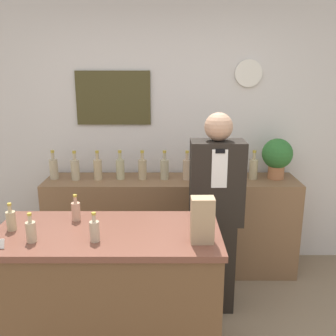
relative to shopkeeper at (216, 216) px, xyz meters
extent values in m
cube|color=silver|center=(-0.41, 0.91, 0.53)|extent=(5.20, 0.06, 2.70)
cube|color=#413A1D|center=(-0.91, 0.86, 0.86)|extent=(0.71, 0.02, 0.51)
cylinder|color=white|center=(0.38, 0.86, 1.09)|extent=(0.26, 0.03, 0.26)
cube|color=brown|center=(-0.35, 0.61, -0.35)|extent=(2.39, 0.48, 0.94)
cube|color=brown|center=(-0.77, -0.60, -0.36)|extent=(1.41, 0.64, 0.92)
cube|color=brown|center=(-0.77, -0.60, 0.12)|extent=(1.44, 0.67, 0.04)
cube|color=black|center=(0.00, 0.00, -0.44)|extent=(0.31, 0.25, 0.76)
cube|color=black|center=(0.00, 0.00, 0.28)|extent=(0.41, 0.25, 0.66)
cube|color=white|center=(0.00, -0.13, 0.42)|extent=(0.12, 0.01, 0.29)
cube|color=black|center=(0.00, -0.13, 0.55)|extent=(0.07, 0.01, 0.03)
sphere|color=tan|center=(0.00, 0.00, 0.71)|extent=(0.22, 0.22, 0.22)
cylinder|color=#B27047|center=(0.65, 0.64, 0.18)|extent=(0.15, 0.15, 0.12)
sphere|color=#2D6B2D|center=(0.65, 0.64, 0.36)|extent=(0.29, 0.29, 0.29)
cube|color=tan|center=(-0.18, -0.75, 0.28)|extent=(0.14, 0.10, 0.28)
cylinder|color=tan|center=(-1.37, -0.59, 0.20)|extent=(0.06, 0.06, 0.12)
cylinder|color=tan|center=(-1.37, -0.59, 0.29)|extent=(0.02, 0.02, 0.04)
cylinder|color=#B29933|center=(-1.37, -0.59, 0.32)|extent=(0.03, 0.03, 0.01)
cylinder|color=tan|center=(-1.19, -0.75, 0.20)|extent=(0.06, 0.06, 0.12)
cylinder|color=tan|center=(-1.19, -0.75, 0.29)|extent=(0.02, 0.02, 0.04)
cylinder|color=#B29933|center=(-1.19, -0.75, 0.32)|extent=(0.03, 0.03, 0.01)
cylinder|color=tan|center=(-1.00, -0.43, 0.20)|extent=(0.06, 0.06, 0.12)
cylinder|color=tan|center=(-1.00, -0.43, 0.29)|extent=(0.02, 0.02, 0.04)
cylinder|color=#B29933|center=(-1.00, -0.43, 0.32)|extent=(0.03, 0.03, 0.01)
cylinder|color=tan|center=(-0.81, -0.74, 0.20)|extent=(0.06, 0.06, 0.12)
cylinder|color=tan|center=(-0.81, -0.74, 0.29)|extent=(0.02, 0.02, 0.04)
cylinder|color=#B29933|center=(-0.81, -0.74, 0.32)|extent=(0.03, 0.03, 0.01)
cylinder|color=tan|center=(-1.46, 0.62, 0.21)|extent=(0.08, 0.08, 0.19)
cylinder|color=tan|center=(-1.46, 0.62, 0.34)|extent=(0.03, 0.03, 0.07)
cylinder|color=#B29933|center=(-1.46, 0.62, 0.39)|extent=(0.03, 0.03, 0.02)
cylinder|color=tan|center=(-1.25, 0.60, 0.21)|extent=(0.08, 0.08, 0.19)
cylinder|color=tan|center=(-1.25, 0.60, 0.34)|extent=(0.03, 0.03, 0.07)
cylinder|color=#B29933|center=(-1.25, 0.60, 0.39)|extent=(0.03, 0.03, 0.02)
cylinder|color=tan|center=(-1.04, 0.61, 0.21)|extent=(0.08, 0.08, 0.19)
cylinder|color=tan|center=(-1.04, 0.61, 0.34)|extent=(0.03, 0.03, 0.07)
cylinder|color=#B29933|center=(-1.04, 0.61, 0.39)|extent=(0.03, 0.03, 0.02)
cylinder|color=tan|center=(-0.83, 0.62, 0.21)|extent=(0.08, 0.08, 0.19)
cylinder|color=tan|center=(-0.83, 0.62, 0.34)|extent=(0.03, 0.03, 0.07)
cylinder|color=#B29933|center=(-0.83, 0.62, 0.39)|extent=(0.03, 0.03, 0.02)
cylinder|color=tan|center=(-0.62, 0.62, 0.21)|extent=(0.08, 0.08, 0.19)
cylinder|color=tan|center=(-0.62, 0.62, 0.34)|extent=(0.03, 0.03, 0.07)
cylinder|color=#B29933|center=(-0.62, 0.62, 0.39)|extent=(0.03, 0.03, 0.02)
cylinder|color=tan|center=(-0.41, 0.62, 0.21)|extent=(0.08, 0.08, 0.19)
cylinder|color=tan|center=(-0.41, 0.62, 0.34)|extent=(0.03, 0.03, 0.07)
cylinder|color=#B29933|center=(-0.41, 0.62, 0.39)|extent=(0.03, 0.03, 0.02)
cylinder|color=tan|center=(-0.20, 0.61, 0.21)|extent=(0.08, 0.08, 0.19)
cylinder|color=tan|center=(-0.20, 0.61, 0.34)|extent=(0.03, 0.03, 0.07)
cylinder|color=#B29933|center=(-0.20, 0.61, 0.39)|extent=(0.03, 0.03, 0.02)
cylinder|color=tan|center=(0.01, 0.63, 0.21)|extent=(0.08, 0.08, 0.19)
cylinder|color=tan|center=(0.01, 0.63, 0.34)|extent=(0.03, 0.03, 0.07)
cylinder|color=#B29933|center=(0.01, 0.63, 0.39)|extent=(0.03, 0.03, 0.02)
cylinder|color=tan|center=(0.22, 0.61, 0.21)|extent=(0.08, 0.08, 0.19)
cylinder|color=tan|center=(0.22, 0.61, 0.34)|extent=(0.03, 0.03, 0.07)
cylinder|color=#B29933|center=(0.22, 0.61, 0.39)|extent=(0.03, 0.03, 0.02)
cylinder|color=tan|center=(0.43, 0.62, 0.21)|extent=(0.08, 0.08, 0.19)
cylinder|color=tan|center=(0.43, 0.62, 0.34)|extent=(0.03, 0.03, 0.07)
cylinder|color=#B29933|center=(0.43, 0.62, 0.39)|extent=(0.03, 0.03, 0.02)
camera|label=1|loc=(-0.38, -2.78, 1.14)|focal=40.00mm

